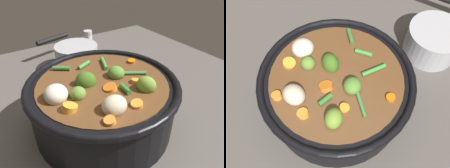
{
  "view_description": "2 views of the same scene",
  "coord_description": "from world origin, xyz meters",
  "views": [
    {
      "loc": [
        0.33,
        -0.19,
        0.35
      ],
      "look_at": [
        0.01,
        0.02,
        0.11
      ],
      "focal_mm": 34.05,
      "sensor_mm": 36.0,
      "label": 1
    },
    {
      "loc": [
        0.18,
        0.18,
        0.53
      ],
      "look_at": [
        0.0,
        0.01,
        0.1
      ],
      "focal_mm": 38.55,
      "sensor_mm": 36.0,
      "label": 2
    }
  ],
  "objects": [
    {
      "name": "ground_plane",
      "position": [
        0.0,
        0.0,
        0.0
      ],
      "size": [
        1.1,
        1.1,
        0.0
      ],
      "primitive_type": "plane",
      "color": "#514C47"
    },
    {
      "name": "small_saucepan",
      "position": [
        -0.29,
        0.07,
        0.04
      ],
      "size": [
        0.23,
        0.17,
        0.08
      ],
      "color": "#ADADB2",
      "rests_on": "ground_plane"
    },
    {
      "name": "cooking_pot",
      "position": [
        0.0,
        -0.0,
        0.06
      ],
      "size": [
        0.33,
        0.33,
        0.14
      ],
      "color": "black",
      "rests_on": "ground_plane"
    }
  ]
}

